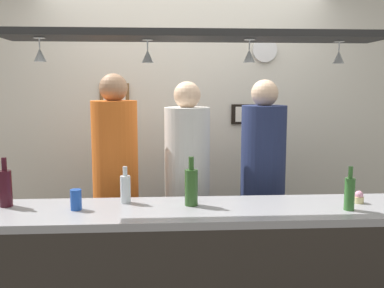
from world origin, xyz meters
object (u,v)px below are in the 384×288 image
bottle_wine_dark_red (5,187)px  picture_frame_caricature (115,102)px  bottle_soda_clear (125,188)px  bottle_beer_green_import (350,193)px  person_left_orange_shirt (115,168)px  drink_can (76,200)px  wall_clock (265,50)px  bottle_champagne_green (191,186)px  person_right_navy_shirt (263,170)px  picture_frame_lower_pair (248,114)px  person_middle_white_patterned_shirt (187,172)px  cupcake (359,197)px

bottle_wine_dark_red → picture_frame_caricature: picture_frame_caricature is taller
bottle_soda_clear → bottle_beer_green_import: (1.32, -0.24, 0.01)m
person_left_orange_shirt → bottle_wine_dark_red: person_left_orange_shirt is taller
drink_can → wall_clock: 2.22m
bottle_soda_clear → person_left_orange_shirt: bearing=102.5°
bottle_champagne_green → picture_frame_caricature: picture_frame_caricature is taller
person_right_navy_shirt → picture_frame_lower_pair: person_right_navy_shirt is taller
person_right_navy_shirt → bottle_wine_dark_red: 1.81m
person_right_navy_shirt → drink_can: bearing=-151.0°
bottle_soda_clear → drink_can: 0.31m
person_middle_white_patterned_shirt → picture_frame_lower_pair: bearing=49.7°
person_right_navy_shirt → person_left_orange_shirt: bearing=180.0°
person_middle_white_patterned_shirt → wall_clock: wall_clock is taller
person_right_navy_shirt → picture_frame_caricature: 1.47m
person_left_orange_shirt → wall_clock: size_ratio=8.06×
picture_frame_lower_pair → picture_frame_caricature: bearing=180.0°
bottle_champagne_green → bottle_beer_green_import: bearing=-9.8°
cupcake → wall_clock: (-0.30, 1.35, 1.01)m
bottle_beer_green_import → bottle_champagne_green: 0.93m
bottle_beer_green_import → bottle_wine_dark_red: 2.05m
bottle_soda_clear → bottle_beer_green_import: bottle_beer_green_import is taller
person_left_orange_shirt → cupcake: size_ratio=22.74×
person_right_navy_shirt → wall_clock: bearing=77.6°
person_right_navy_shirt → bottle_champagne_green: bearing=-132.3°
picture_frame_caricature → person_left_orange_shirt: bearing=-83.8°
bottle_beer_green_import → cupcake: bearing=49.1°
bottle_soda_clear → drink_can: (-0.28, -0.14, -0.03)m
person_right_navy_shirt → bottle_wine_dark_red: size_ratio=5.77×
drink_can → wall_clock: size_ratio=0.55×
picture_frame_caricature → picture_frame_lower_pair: picture_frame_caricature is taller
person_left_orange_shirt → person_right_navy_shirt: bearing=-0.0°
person_right_navy_shirt → cupcake: 0.80m
person_middle_white_patterned_shirt → bottle_champagne_green: 0.65m
bottle_beer_green_import → picture_frame_lower_pair: picture_frame_lower_pair is taller
person_left_orange_shirt → picture_frame_lower_pair: bearing=31.6°
bottle_wine_dark_red → cupcake: 2.17m
bottle_champagne_green → cupcake: bearing=-0.8°
bottle_soda_clear → bottle_champagne_green: 0.41m
person_middle_white_patterned_shirt → picture_frame_lower_pair: (0.59, 0.69, 0.39)m
person_left_orange_shirt → bottle_champagne_green: size_ratio=5.91×
bottle_soda_clear → person_middle_white_patterned_shirt: bearing=53.8°
person_left_orange_shirt → bottle_champagne_green: bearing=-50.6°
bottle_beer_green_import → person_middle_white_patterned_shirt: bearing=138.5°
drink_can → picture_frame_caricature: size_ratio=0.36×
person_left_orange_shirt → picture_frame_caricature: person_left_orange_shirt is taller
bottle_beer_green_import → picture_frame_caricature: 2.19m
person_right_navy_shirt → picture_frame_lower_pair: size_ratio=5.77×
picture_frame_lower_pair → bottle_champagne_green: bearing=-114.0°
person_middle_white_patterned_shirt → picture_frame_caricature: bearing=131.5°
drink_can → wall_clock: wall_clock is taller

